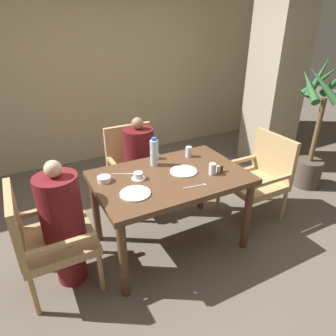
% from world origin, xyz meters
% --- Properties ---
extents(ground_plane, '(16.00, 16.00, 0.00)m').
position_xyz_m(ground_plane, '(0.00, 0.00, 0.00)').
color(ground_plane, '#60564C').
extents(wall_back, '(8.00, 0.06, 2.80)m').
position_xyz_m(wall_back, '(0.00, 2.36, 1.40)').
color(wall_back, tan).
rests_on(wall_back, ground_plane).
extents(pillar_stone, '(0.58, 0.58, 2.70)m').
position_xyz_m(pillar_stone, '(2.22, 1.04, 1.35)').
color(pillar_stone, tan).
rests_on(pillar_stone, ground_plane).
extents(dining_table, '(1.33, 0.87, 0.75)m').
position_xyz_m(dining_table, '(0.00, 0.00, 0.65)').
color(dining_table, brown).
rests_on(dining_table, ground_plane).
extents(chair_left_side, '(0.56, 0.56, 0.91)m').
position_xyz_m(chair_left_side, '(-1.09, 0.00, 0.49)').
color(chair_left_side, tan).
rests_on(chair_left_side, ground_plane).
extents(diner_in_left_chair, '(0.32, 0.32, 1.10)m').
position_xyz_m(diner_in_left_chair, '(-0.94, 0.00, 0.56)').
color(diner_in_left_chair, maroon).
rests_on(diner_in_left_chair, ground_plane).
extents(chair_far_side, '(0.56, 0.56, 0.91)m').
position_xyz_m(chair_far_side, '(0.00, 0.86, 0.49)').
color(chair_far_side, tan).
rests_on(chair_far_side, ground_plane).
extents(diner_in_far_chair, '(0.32, 0.32, 1.08)m').
position_xyz_m(diner_in_far_chair, '(-0.00, 0.71, 0.56)').
color(diner_in_far_chair, '#5B1419').
rests_on(diner_in_far_chair, ground_plane).
extents(chair_right_side, '(0.56, 0.56, 0.91)m').
position_xyz_m(chair_right_side, '(1.09, 0.00, 0.49)').
color(chair_right_side, tan).
rests_on(chair_right_side, ground_plane).
extents(potted_palm, '(0.65, 0.64, 1.62)m').
position_xyz_m(potted_palm, '(2.13, 0.18, 0.72)').
color(potted_palm, '#4C4238').
rests_on(potted_palm, ground_plane).
extents(plate_main_left, '(0.24, 0.24, 0.01)m').
position_xyz_m(plate_main_left, '(-0.39, -0.15, 0.76)').
color(plate_main_left, white).
rests_on(plate_main_left, dining_table).
extents(plate_main_right, '(0.24, 0.24, 0.01)m').
position_xyz_m(plate_main_right, '(0.14, 0.00, 0.76)').
color(plate_main_right, white).
rests_on(plate_main_right, dining_table).
extents(teacup_with_saucer, '(0.12, 0.12, 0.06)m').
position_xyz_m(teacup_with_saucer, '(-0.27, 0.07, 0.78)').
color(teacup_with_saucer, white).
rests_on(teacup_with_saucer, dining_table).
extents(bowl_small, '(0.11, 0.11, 0.05)m').
position_xyz_m(bowl_small, '(-0.55, 0.16, 0.77)').
color(bowl_small, white).
rests_on(bowl_small, dining_table).
extents(water_bottle, '(0.08, 0.08, 0.27)m').
position_xyz_m(water_bottle, '(-0.04, 0.25, 0.88)').
color(water_bottle, silver).
rests_on(water_bottle, dining_table).
extents(glass_tall_near, '(0.06, 0.06, 0.10)m').
position_xyz_m(glass_tall_near, '(0.33, -0.16, 0.80)').
color(glass_tall_near, silver).
rests_on(glass_tall_near, dining_table).
extents(glass_tall_mid, '(0.06, 0.06, 0.10)m').
position_xyz_m(glass_tall_mid, '(0.35, 0.27, 0.80)').
color(glass_tall_mid, silver).
rests_on(glass_tall_mid, dining_table).
extents(glass_tall_far, '(0.06, 0.06, 0.10)m').
position_xyz_m(glass_tall_far, '(0.02, 0.38, 0.80)').
color(glass_tall_far, silver).
rests_on(glass_tall_far, dining_table).
extents(salt_shaker, '(0.03, 0.03, 0.07)m').
position_xyz_m(salt_shaker, '(0.40, -0.15, 0.78)').
color(salt_shaker, white).
rests_on(salt_shaker, dining_table).
extents(pepper_shaker, '(0.03, 0.03, 0.06)m').
position_xyz_m(pepper_shaker, '(0.44, -0.15, 0.78)').
color(pepper_shaker, '#4C3D2D').
rests_on(pepper_shaker, dining_table).
extents(fork_beside_plate, '(0.20, 0.04, 0.00)m').
position_xyz_m(fork_beside_plate, '(0.10, -0.27, 0.75)').
color(fork_beside_plate, silver).
rests_on(fork_beside_plate, dining_table).
extents(knife_beside_plate, '(0.20, 0.10, 0.00)m').
position_xyz_m(knife_beside_plate, '(-0.35, 0.21, 0.75)').
color(knife_beside_plate, silver).
rests_on(knife_beside_plate, dining_table).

